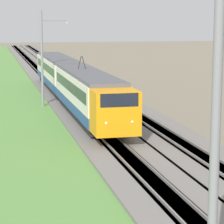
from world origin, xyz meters
TOP-DOWN VIEW (x-y plane):
  - ballast_main at (50.00, 0.00)m, footprint 240.00×4.40m
  - ballast_adjacent at (50.00, -4.21)m, footprint 240.00×4.40m
  - track_main at (50.00, 0.00)m, footprint 240.00×1.57m
  - track_adjacent at (50.00, -4.21)m, footprint 240.00×1.57m
  - grass_verge at (50.00, 5.32)m, footprint 240.00×12.92m
  - passenger_train at (48.21, 0.00)m, footprint 39.23×2.98m
  - catenary_mast_near at (8.08, 2.76)m, footprint 0.22×2.56m
  - catenary_mast_mid at (47.04, 2.77)m, footprint 0.22×2.56m

SIDE VIEW (x-z plane):
  - grass_verge at x=50.00m, z-range 0.00..0.12m
  - ballast_main at x=50.00m, z-range 0.00..0.30m
  - ballast_adjacent at x=50.00m, z-range 0.00..0.30m
  - track_main at x=50.00m, z-range -0.07..0.38m
  - track_adjacent at x=50.00m, z-range -0.07..0.38m
  - passenger_train at x=48.21m, z-range -0.16..4.95m
  - catenary_mast_near at x=8.08m, z-range 0.14..8.80m
  - catenary_mast_mid at x=47.04m, z-range 0.14..9.10m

